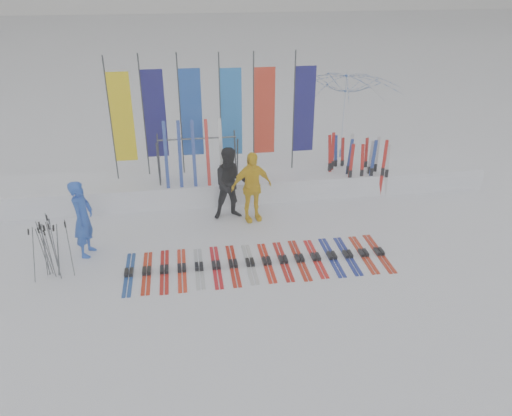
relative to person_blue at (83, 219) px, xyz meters
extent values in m
plane|color=white|center=(3.50, -1.92, -0.87)|extent=(120.00, 120.00, 0.00)
cube|color=white|center=(3.50, 2.68, -0.57)|extent=(14.00, 1.60, 0.60)
imported|color=blue|center=(0.00, 0.00, 0.00)|extent=(0.55, 0.71, 1.73)
imported|color=black|center=(3.33, 1.28, 0.05)|extent=(0.95, 0.77, 1.83)
imported|color=yellow|center=(3.80, 1.07, 0.02)|extent=(1.11, 0.66, 1.77)
imported|color=white|center=(7.21, 4.40, 0.62)|extent=(4.30, 4.33, 2.97)
cube|color=navy|center=(0.94, -0.98, -0.83)|extent=(0.17, 1.63, 0.07)
cube|color=red|center=(1.30, -0.98, -0.83)|extent=(0.17, 1.60, 0.07)
cube|color=#B5160E|center=(1.66, -0.98, -0.83)|extent=(0.17, 1.66, 0.07)
cube|color=red|center=(2.02, -0.98, -0.83)|extent=(0.17, 1.65, 0.07)
cube|color=#AFB2B6|center=(2.38, -0.98, -0.83)|extent=(0.17, 1.56, 0.07)
cube|color=red|center=(2.74, -0.98, -0.83)|extent=(0.17, 1.65, 0.07)
cube|color=red|center=(3.11, -0.98, -0.83)|extent=(0.17, 1.64, 0.07)
cube|color=#B2B5BA|center=(3.47, -0.98, -0.83)|extent=(0.17, 1.57, 0.07)
cube|color=red|center=(3.83, -0.98, -0.83)|extent=(0.17, 1.57, 0.07)
cube|color=#B5160E|center=(4.19, -0.98, -0.83)|extent=(0.17, 1.59, 0.07)
cube|color=#B2230E|center=(4.55, -0.98, -0.83)|extent=(0.17, 1.64, 0.07)
cube|color=red|center=(4.91, -0.98, -0.83)|extent=(0.17, 1.56, 0.07)
cube|color=navy|center=(5.27, -0.98, -0.83)|extent=(0.17, 1.61, 0.07)
cube|color=navy|center=(5.63, -0.98, -0.83)|extent=(0.17, 1.59, 0.07)
cube|color=#B8270E|center=(5.99, -0.98, -0.83)|extent=(0.17, 1.58, 0.07)
cube|color=#B0230E|center=(6.35, -0.98, -0.83)|extent=(0.17, 1.63, 0.07)
cylinder|color=#595B60|center=(-0.66, -0.81, -0.24)|extent=(0.13, 0.12, 1.24)
cylinder|color=#595B60|center=(-0.42, -0.76, -0.29)|extent=(0.15, 0.10, 1.15)
cylinder|color=#595B60|center=(-0.17, -0.81, -0.24)|extent=(0.03, 0.11, 1.25)
cylinder|color=#595B60|center=(-0.57, -0.90, -0.29)|extent=(0.08, 0.14, 1.14)
cylinder|color=#595B60|center=(-0.84, -0.93, -0.26)|extent=(0.16, 0.13, 1.20)
cylinder|color=#595B60|center=(-0.47, -0.86, -0.24)|extent=(0.14, 0.16, 1.25)
cylinder|color=#595B60|center=(-0.56, -0.46, -0.28)|extent=(0.05, 0.11, 1.17)
cylinder|color=#595B60|center=(-0.61, -0.41, -0.25)|extent=(0.07, 0.09, 1.23)
cylinder|color=#595B60|center=(-0.70, -0.78, -0.29)|extent=(0.07, 0.15, 1.14)
cylinder|color=#595B60|center=(-0.68, -0.72, -0.24)|extent=(0.13, 0.05, 1.25)
cylinder|color=#595B60|center=(-0.40, -0.81, -0.27)|extent=(0.16, 0.05, 1.20)
cylinder|color=#595B60|center=(-0.65, -0.77, -0.29)|extent=(0.07, 0.08, 1.14)
cylinder|color=#595B60|center=(-0.59, -0.76, -0.28)|extent=(0.06, 0.02, 1.18)
cylinder|color=#383A3F|center=(0.46, 2.81, 1.33)|extent=(0.04, 0.04, 3.20)
cube|color=yellow|center=(0.75, 2.81, 1.38)|extent=(0.55, 0.03, 2.30)
cylinder|color=#383A3F|center=(1.27, 3.00, 1.33)|extent=(0.04, 0.04, 3.20)
cube|color=#0E0C5A|center=(1.56, 3.00, 1.38)|extent=(0.55, 0.03, 2.30)
cylinder|color=#383A3F|center=(2.21, 2.98, 1.33)|extent=(0.04, 0.04, 3.20)
cube|color=#1646AC|center=(2.50, 2.98, 1.38)|extent=(0.55, 0.03, 2.30)
cylinder|color=#383A3F|center=(3.25, 2.87, 1.33)|extent=(0.04, 0.04, 3.20)
cube|color=blue|center=(3.54, 2.87, 1.38)|extent=(0.55, 0.03, 2.30)
cylinder|color=#383A3F|center=(4.13, 2.86, 1.33)|extent=(0.04, 0.04, 3.20)
cube|color=red|center=(4.42, 2.86, 1.38)|extent=(0.55, 0.03, 2.30)
cylinder|color=#383A3F|center=(5.21, 2.85, 1.33)|extent=(0.04, 0.04, 3.20)
cube|color=#0E0D5D|center=(5.50, 2.85, 1.38)|extent=(0.55, 0.03, 2.30)
cylinder|color=#383A3F|center=(1.58, 2.03, 0.36)|extent=(0.04, 0.30, 1.23)
cylinder|color=#383A3F|center=(1.58, 2.53, 0.36)|extent=(0.04, 0.30, 1.23)
cylinder|color=#383A3F|center=(3.58, 2.03, 0.36)|extent=(0.04, 0.30, 1.23)
cylinder|color=#383A3F|center=(3.58, 2.53, 0.36)|extent=(0.04, 0.30, 1.23)
cylinder|color=#383A3F|center=(2.58, 2.28, 0.91)|extent=(2.00, 0.04, 0.04)
cube|color=navy|center=(6.46, 2.79, -0.11)|extent=(0.09, 0.02, 1.51)
cube|color=silver|center=(7.20, 2.14, -0.10)|extent=(0.09, 0.05, 1.53)
cube|color=navy|center=(6.63, 2.19, -0.07)|extent=(0.09, 0.03, 1.59)
cube|color=red|center=(6.17, 2.41, -0.04)|extent=(0.09, 0.04, 1.66)
cube|color=navy|center=(7.21, 1.96, -0.07)|extent=(0.09, 0.03, 1.59)
cube|color=red|center=(6.27, 2.54, -0.03)|extent=(0.09, 0.03, 1.67)
cube|color=red|center=(6.66, 2.79, -0.14)|extent=(0.09, 0.03, 1.46)
cube|color=red|center=(7.48, 1.85, -0.04)|extent=(0.09, 0.04, 1.66)
cube|color=silver|center=(7.61, 1.87, -0.11)|extent=(0.09, 0.04, 1.52)
cube|color=red|center=(6.95, 1.99, -0.12)|extent=(0.09, 0.04, 1.49)
cube|color=silver|center=(6.84, 2.62, -0.08)|extent=(0.09, 0.03, 1.58)
cube|color=silver|center=(7.43, 2.24, -0.07)|extent=(0.09, 0.04, 1.59)
cube|color=red|center=(7.28, 2.60, -0.12)|extent=(0.09, 0.03, 1.48)
cube|color=red|center=(6.60, 1.94, -0.10)|extent=(0.09, 0.03, 1.54)
camera|label=1|loc=(2.21, -9.91, 4.93)|focal=35.00mm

